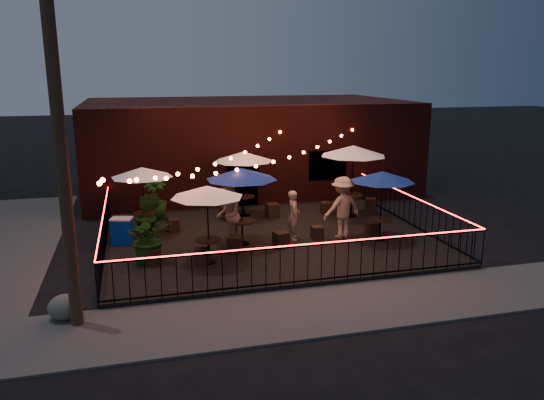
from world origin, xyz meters
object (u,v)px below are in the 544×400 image
(cafe_table_3, at_px, (243,157))
(utility_pole, at_px, (60,140))
(boulder, at_px, (65,307))
(cafe_table_4, at_px, (382,177))
(cafe_table_1, at_px, (142,173))
(cafe_table_2, at_px, (241,175))
(cafe_table_0, at_px, (207,193))
(cooler, at_px, (122,231))
(cafe_table_5, at_px, (353,152))

(cafe_table_3, bearing_deg, utility_pole, -125.59)
(cafe_table_3, relative_size, boulder, 2.91)
(cafe_table_4, height_order, boulder, cafe_table_4)
(cafe_table_1, xyz_separation_m, boulder, (-1.86, -5.66, -1.82))
(cafe_table_1, bearing_deg, cafe_table_2, -34.29)
(utility_pole, relative_size, cafe_table_0, 3.68)
(cafe_table_0, bearing_deg, cooler, 135.70)
(cafe_table_3, height_order, cafe_table_5, cafe_table_5)
(cafe_table_5, distance_m, boulder, 11.09)
(utility_pole, bearing_deg, cafe_table_5, 34.58)
(cafe_table_0, distance_m, cafe_table_4, 5.50)
(cafe_table_2, xyz_separation_m, cafe_table_4, (4.25, -0.68, -0.16))
(utility_pole, bearing_deg, cooler, 79.72)
(cafe_table_2, distance_m, cafe_table_4, 4.30)
(cafe_table_4, xyz_separation_m, cooler, (-7.79, 1.61, -1.58))
(cafe_table_0, bearing_deg, cafe_table_5, 31.28)
(cafe_table_2, xyz_separation_m, cafe_table_5, (4.47, 2.11, 0.21))
(cafe_table_0, xyz_separation_m, cafe_table_5, (5.68, 3.45, 0.38))
(cafe_table_3, xyz_separation_m, cafe_table_4, (3.53, -3.86, -0.16))
(cafe_table_0, relative_size, cafe_table_3, 0.92)
(cafe_table_5, bearing_deg, boulder, -147.55)
(cafe_table_4, distance_m, cooler, 8.11)
(utility_pole, bearing_deg, cafe_table_4, 21.07)
(cafe_table_0, height_order, cooler, cafe_table_0)
(cafe_table_4, relative_size, cafe_table_5, 0.88)
(cafe_table_3, distance_m, cooler, 5.11)
(cafe_table_4, bearing_deg, cafe_table_2, 170.88)
(utility_pole, distance_m, cafe_table_0, 4.60)
(cafe_table_5, bearing_deg, utility_pole, -145.42)
(cafe_table_1, distance_m, cafe_table_2, 3.44)
(cafe_table_3, height_order, boulder, cafe_table_3)
(cafe_table_0, bearing_deg, cafe_table_3, 66.86)
(cooler, bearing_deg, boulder, -88.38)
(utility_pole, distance_m, cooler, 6.10)
(cafe_table_0, bearing_deg, cafe_table_2, 47.80)
(cafe_table_0, height_order, cafe_table_1, cafe_table_1)
(cafe_table_1, height_order, boulder, cafe_table_1)
(utility_pole, height_order, cafe_table_0, utility_pole)
(cafe_table_1, bearing_deg, utility_pole, -105.01)
(cafe_table_0, relative_size, cafe_table_4, 0.96)
(cafe_table_2, bearing_deg, utility_pole, -137.79)
(cafe_table_4, bearing_deg, cooler, 168.29)
(cafe_table_0, distance_m, cafe_table_3, 4.91)
(utility_pole, distance_m, cafe_table_3, 9.02)
(cafe_table_3, distance_m, boulder, 8.99)
(boulder, bearing_deg, utility_pole, -49.67)
(cafe_table_5, height_order, boulder, cafe_table_5)
(cafe_table_4, bearing_deg, cafe_table_5, 85.48)
(cafe_table_0, xyz_separation_m, cafe_table_2, (1.21, 1.34, 0.17))
(cafe_table_3, relative_size, cafe_table_4, 1.04)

